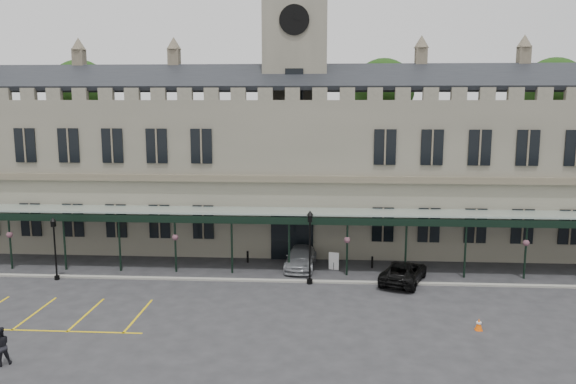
# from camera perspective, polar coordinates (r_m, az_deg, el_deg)

# --- Properties ---
(ground) EXTENTS (140.00, 140.00, 0.00)m
(ground) POSITION_cam_1_polar(r_m,az_deg,el_deg) (32.78, -0.68, -12.12)
(ground) COLOR #272729
(station_building) EXTENTS (60.00, 10.36, 17.30)m
(station_building) POSITION_cam_1_polar(r_m,az_deg,el_deg) (46.73, 0.78, 2.52)
(station_building) COLOR #696557
(station_building) RESTS_ON ground
(clock_tower) EXTENTS (5.60, 5.60, 24.80)m
(clock_tower) POSITION_cam_1_polar(r_m,az_deg,el_deg) (46.50, 0.80, 10.69)
(clock_tower) COLOR #696557
(clock_tower) RESTS_ON ground
(canopy) EXTENTS (50.00, 4.10, 4.30)m
(canopy) POSITION_cam_1_polar(r_m,az_deg,el_deg) (39.15, 0.14, -4.86)
(canopy) COLOR #8C9E93
(canopy) RESTS_ON ground
(kerb) EXTENTS (60.00, 0.40, 0.12)m
(kerb) POSITION_cam_1_polar(r_m,az_deg,el_deg) (37.93, -0.05, -9.02)
(kerb) COLOR gray
(kerb) RESTS_ON ground
(parking_markings) EXTENTS (16.00, 6.00, 0.01)m
(parking_markings) POSITION_cam_1_polar(r_m,az_deg,el_deg) (35.31, -24.67, -11.41)
(parking_markings) COLOR gold
(parking_markings) RESTS_ON ground
(tree_behind_left) EXTENTS (6.00, 6.00, 16.00)m
(tree_behind_left) POSITION_cam_1_polar(r_m,az_deg,el_deg) (60.55, -20.33, 9.51)
(tree_behind_left) COLOR #332314
(tree_behind_left) RESTS_ON ground
(tree_behind_mid) EXTENTS (6.00, 6.00, 16.00)m
(tree_behind_mid) POSITION_cam_1_polar(r_m,az_deg,el_deg) (55.73, 9.64, 10.02)
(tree_behind_mid) COLOR #332314
(tree_behind_mid) RESTS_ON ground
(tree_behind_right) EXTENTS (6.00, 6.00, 16.00)m
(tree_behind_right) POSITION_cam_1_polar(r_m,az_deg,el_deg) (59.53, 25.35, 9.22)
(tree_behind_right) COLOR #332314
(tree_behind_right) RESTS_ON ground
(lamp_post_left) EXTENTS (0.41, 0.41, 4.32)m
(lamp_post_left) POSITION_cam_1_polar(r_m,az_deg,el_deg) (40.77, -22.62, -4.79)
(lamp_post_left) COLOR black
(lamp_post_left) RESTS_ON ground
(lamp_post_mid) EXTENTS (0.47, 0.47, 4.94)m
(lamp_post_mid) POSITION_cam_1_polar(r_m,az_deg,el_deg) (36.76, 2.24, -4.96)
(lamp_post_mid) COLOR black
(lamp_post_mid) RESTS_ON ground
(traffic_cone) EXTENTS (0.40, 0.40, 0.64)m
(traffic_cone) POSITION_cam_1_polar(r_m,az_deg,el_deg) (31.96, 18.82, -12.62)
(traffic_cone) COLOR #FD5A07
(traffic_cone) RESTS_ON ground
(sign_board) EXTENTS (0.72, 0.26, 1.26)m
(sign_board) POSITION_cam_1_polar(r_m,az_deg,el_deg) (40.51, 4.67, -7.03)
(sign_board) COLOR black
(sign_board) RESTS_ON ground
(bollard_left) EXTENTS (0.16, 0.16, 0.88)m
(bollard_left) POSITION_cam_1_polar(r_m,az_deg,el_deg) (42.25, -4.12, -6.58)
(bollard_left) COLOR black
(bollard_left) RESTS_ON ground
(bollard_right) EXTENTS (0.15, 0.15, 0.85)m
(bollard_right) POSITION_cam_1_polar(r_m,az_deg,el_deg) (41.24, 8.55, -7.07)
(bollard_right) COLOR black
(bollard_right) RESTS_ON ground
(car_taxi) EXTENTS (2.36, 5.15, 1.46)m
(car_taxi) POSITION_cam_1_polar(r_m,az_deg,el_deg) (40.86, 1.31, -6.68)
(car_taxi) COLOR #93969B
(car_taxi) RESTS_ON ground
(car_van) EXTENTS (4.02, 5.59, 1.41)m
(car_van) POSITION_cam_1_polar(r_m,az_deg,el_deg) (38.42, 11.66, -7.96)
(car_van) COLOR black
(car_van) RESTS_ON ground
(person_b) EXTENTS (1.12, 1.10, 1.82)m
(person_b) POSITION_cam_1_polar(r_m,az_deg,el_deg) (29.54, -27.21, -13.77)
(person_b) COLOR black
(person_b) RESTS_ON ground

